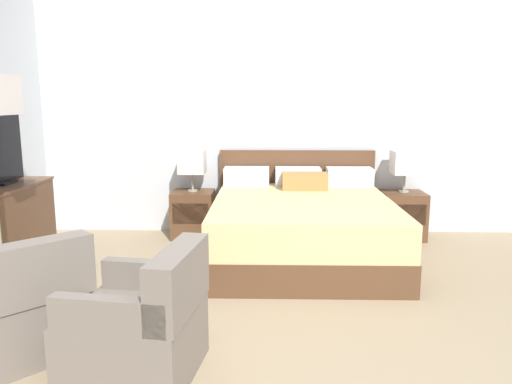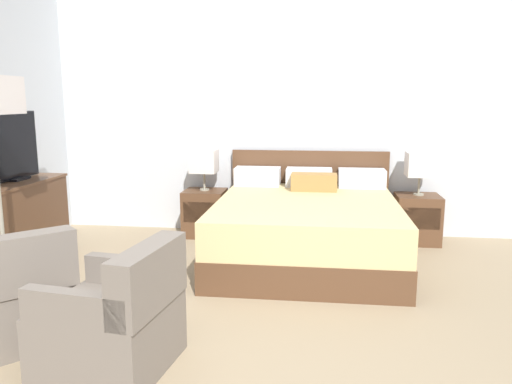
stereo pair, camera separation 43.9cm
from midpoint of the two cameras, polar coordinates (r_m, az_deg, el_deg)
ground_plane at (r=2.96m, az=2.34°, el=-21.17°), size 9.91×9.91×0.00m
wall_back at (r=5.85m, az=5.25°, el=9.38°), size 6.52×0.06×2.89m
bed at (r=4.95m, az=8.35°, el=-3.99°), size 1.79×2.06×0.98m
nightstand_left at (r=5.79m, az=-3.71°, el=-2.41°), size 0.47×0.43×0.53m
nightstand_right at (r=5.84m, az=20.00°, el=-2.92°), size 0.47×0.43×0.53m
table_lamp_left at (r=5.69m, az=-3.78°, el=3.49°), size 0.29×0.29×0.47m
table_lamp_right at (r=5.74m, az=20.37°, el=2.92°), size 0.29×0.29×0.47m
dresser at (r=5.04m, az=-23.85°, el=-3.41°), size 0.53×1.14×0.82m
tv at (r=5.01m, az=-23.86°, el=4.70°), size 0.18×0.74×0.63m
armchair_by_window at (r=3.55m, az=-22.92°, el=-11.32°), size 0.97×0.97×0.76m
armchair_companion at (r=3.04m, az=-11.72°, el=-14.44°), size 0.78×0.77×0.76m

